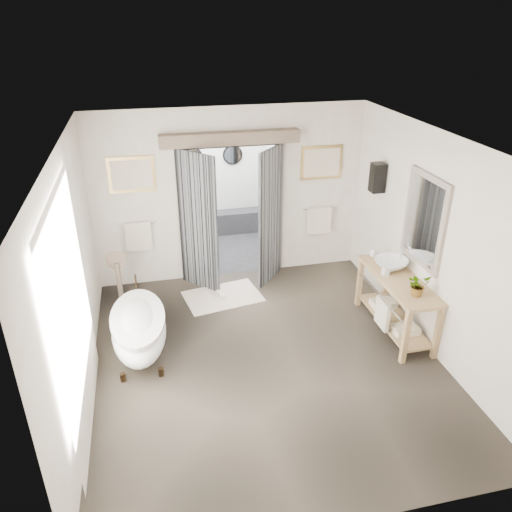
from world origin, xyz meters
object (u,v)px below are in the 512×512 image
Objects in this scene: clawfoot_tub at (139,328)px; basin at (391,265)px; vanity at (395,300)px; rug at (223,296)px.

basin is (3.59, -0.01, 0.55)m from clawfoot_tub.
rug is at bearing 146.99° from vanity.
rug is 2.47× the size of basin.
basin reaches higher than vanity.
clawfoot_tub reaches higher than rug.
vanity is 2.73m from rug.
rug is at bearing 174.63° from basin.
vanity is 1.33× the size of rug.
vanity reaches higher than clawfoot_tub.
vanity is 3.29× the size of basin.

